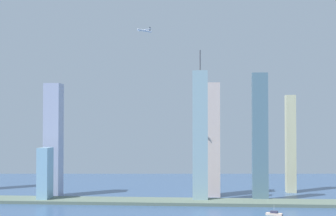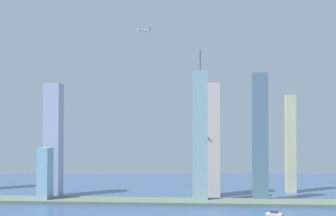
% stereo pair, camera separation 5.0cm
% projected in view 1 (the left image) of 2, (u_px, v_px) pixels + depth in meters
% --- Properties ---
extents(waterfront_pier, '(925.23, 45.28, 3.98)m').
position_uv_depth(waterfront_pier, '(210.00, 202.00, 636.38)').
color(waterfront_pier, '#59695B').
rests_on(waterfront_pier, ground).
extents(skyscraper_0, '(13.98, 17.98, 144.42)m').
position_uv_depth(skyscraper_0, '(291.00, 144.00, 740.28)').
color(skyscraper_0, beige).
rests_on(skyscraper_0, ground).
extents(skyscraper_1, '(20.65, 12.92, 169.58)m').
position_uv_depth(skyscraper_1, '(260.00, 137.00, 657.42)').
color(skyscraper_1, slate).
rests_on(skyscraper_1, ground).
extents(skyscraper_3, '(24.31, 23.77, 159.58)m').
position_uv_depth(skyscraper_3, '(211.00, 139.00, 701.72)').
color(skyscraper_3, beige).
rests_on(skyscraper_3, ground).
extents(skyscraper_4, '(22.03, 25.62, 158.44)m').
position_uv_depth(skyscraper_4, '(53.00, 140.00, 698.82)').
color(skyscraper_4, '#A2A8C6').
rests_on(skyscraper_4, ground).
extents(skyscraper_5, '(19.78, 12.32, 198.80)m').
position_uv_depth(skyscraper_5, '(200.00, 136.00, 648.74)').
color(skyscraper_5, '#88A6AF').
rests_on(skyscraper_5, ground).
extents(skyscraper_6, '(14.47, 26.90, 70.72)m').
position_uv_depth(skyscraper_6, '(45.00, 174.00, 654.00)').
color(skyscraper_6, '#85B2CA').
rests_on(skyscraper_6, ground).
extents(boat_2, '(19.20, 11.90, 11.17)m').
position_uv_depth(boat_2, '(274.00, 214.00, 558.39)').
color(boat_2, beige).
rests_on(boat_2, ground).
extents(airplane, '(19.98, 21.41, 7.28)m').
position_uv_depth(airplane, '(144.00, 30.00, 647.55)').
color(airplane, silver).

